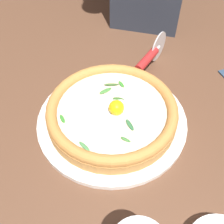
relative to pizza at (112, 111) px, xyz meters
name	(u,v)px	position (x,y,z in m)	size (l,w,h in m)	color
ground_plane	(122,129)	(0.00, 0.03, -0.05)	(2.40, 2.40, 0.03)	brown
pizza_plate	(112,120)	(0.00, 0.00, -0.03)	(0.33, 0.33, 0.01)	white
pizza	(112,111)	(0.00, 0.00, 0.00)	(0.28, 0.28, 0.06)	#C18946
pizza_cutter	(151,55)	(-0.21, 0.02, 0.01)	(0.15, 0.04, 0.08)	silver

